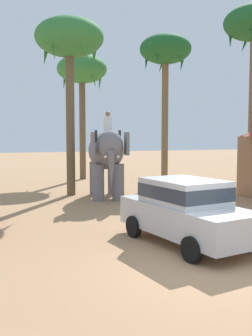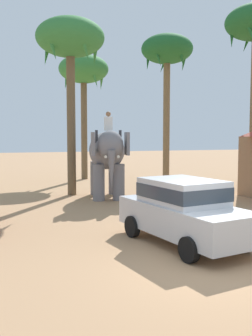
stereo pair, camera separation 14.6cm
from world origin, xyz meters
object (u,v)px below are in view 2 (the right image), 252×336
at_px(elephant_with_mahout, 107,154).
at_px(car_sedan_foreground, 184,209).
at_px(palm_tree_behind_elephant, 70,43).
at_px(palm_tree_leaning_seaward, 167,54).
at_px(palm_tree_near_hut, 84,73).

bearing_deg(elephant_with_mahout, car_sedan_foreground, -91.36).
distance_m(car_sedan_foreground, palm_tree_behind_elephant, 11.28).
bearing_deg(palm_tree_behind_elephant, palm_tree_leaning_seaward, 30.95).
height_order(car_sedan_foreground, palm_tree_behind_elephant, palm_tree_behind_elephant).
bearing_deg(palm_tree_near_hut, elephant_with_mahout, -95.44).
distance_m(elephant_with_mahout, palm_tree_near_hut, 9.42).
height_order(car_sedan_foreground, palm_tree_leaning_seaward, palm_tree_leaning_seaward).
relative_size(elephant_with_mahout, palm_tree_behind_elephant, 0.48).
xyz_separation_m(palm_tree_behind_elephant, palm_tree_leaning_seaward, (6.83, 4.09, 0.73)).
height_order(palm_tree_behind_elephant, palm_tree_leaning_seaward, palm_tree_leaning_seaward).
relative_size(car_sedan_foreground, palm_tree_near_hut, 0.54).
relative_size(car_sedan_foreground, palm_tree_behind_elephant, 0.52).
bearing_deg(palm_tree_near_hut, car_sedan_foreground, -93.42).
height_order(elephant_with_mahout, palm_tree_near_hut, palm_tree_near_hut).
distance_m(palm_tree_behind_elephant, palm_tree_leaning_seaward, 8.00).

